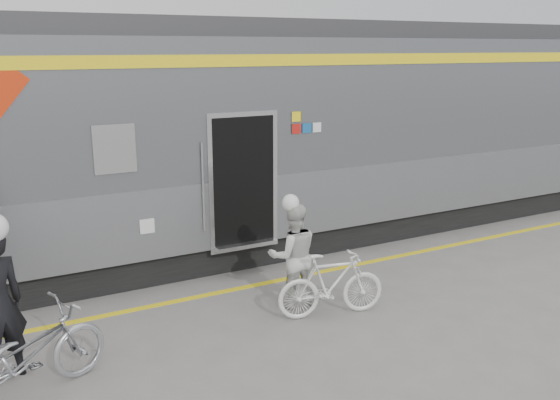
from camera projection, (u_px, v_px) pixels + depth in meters
ground at (316, 347)px, 7.43m from camera, size 90.00×90.00×0.00m
train at (82, 148)px, 9.62m from camera, size 24.00×3.17×4.10m
safety_strip at (245, 287)px, 9.26m from camera, size 24.00×0.12×0.01m
bicycle_left at (24, 357)px, 6.22m from camera, size 1.98×1.29×0.98m
woman at (293, 255)px, 8.45m from camera, size 0.85×0.72×1.53m
bicycle_right at (331, 284)px, 8.19m from camera, size 1.60×0.76×0.93m
helmet_woman at (293, 195)px, 8.23m from camera, size 0.24×0.24×0.24m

